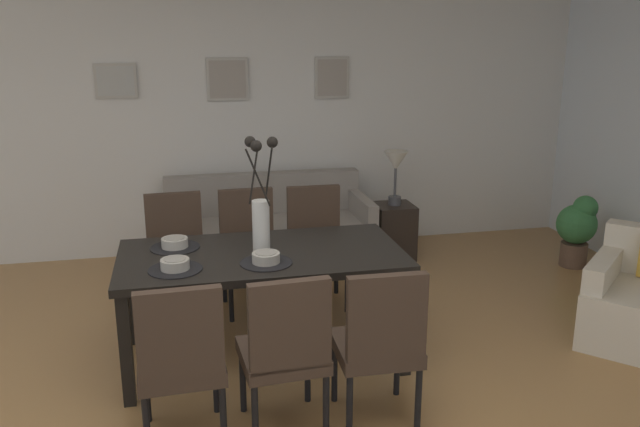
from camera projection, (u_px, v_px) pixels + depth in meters
name	position (u px, v px, depth m)	size (l,w,h in m)	color
back_wall_panel	(215.00, 118.00, 6.22)	(9.00, 0.10, 2.60)	silver
dining_table	(262.00, 264.00, 4.21)	(1.80, 0.92, 0.74)	black
dining_chair_near_left	(181.00, 356.00, 3.33)	(0.46, 0.46, 0.92)	#3D2D23
dining_chair_near_right	(176.00, 249.00, 4.96)	(0.46, 0.46, 0.92)	#3D2D23
dining_chair_far_left	(285.00, 346.00, 3.44)	(0.47, 0.47, 0.92)	#3D2D23
dining_chair_far_right	(249.00, 244.00, 5.09)	(0.46, 0.46, 0.92)	#3D2D23
dining_chair_mid_left	(380.00, 339.00, 3.52)	(0.45, 0.45, 0.92)	#3D2D23
dining_chair_mid_right	(316.00, 240.00, 5.18)	(0.45, 0.45, 0.92)	#3D2D23
centerpiece_vase	(261.00, 209.00, 4.12)	(0.21, 0.23, 0.73)	silver
placemat_near_left	(175.00, 269.00, 3.88)	(0.32, 0.32, 0.01)	black
bowl_near_left	(175.00, 263.00, 3.87)	(0.17, 0.17, 0.07)	#B2ADA3
placemat_near_right	(175.00, 247.00, 4.27)	(0.32, 0.32, 0.01)	black
bowl_near_right	(175.00, 242.00, 4.26)	(0.17, 0.17, 0.07)	#B2ADA3
placemat_far_left	(266.00, 263.00, 4.00)	(0.32, 0.32, 0.01)	black
bowl_far_left	(266.00, 257.00, 3.99)	(0.17, 0.17, 0.07)	#B2ADA3
sofa	(268.00, 235.00, 6.07)	(1.84, 0.84, 0.80)	gray
side_table	(394.00, 231.00, 6.24)	(0.36, 0.36, 0.52)	black
table_lamp	(396.00, 166.00, 6.07)	(0.22, 0.22, 0.51)	#4C4C51
framed_picture_left	(116.00, 81.00, 5.88)	(0.37, 0.03, 0.31)	#B2ADA3
framed_picture_center	(227.00, 79.00, 6.09)	(0.38, 0.03, 0.39)	#B2ADA3
framed_picture_right	(332.00, 78.00, 6.29)	(0.33, 0.03, 0.39)	#B2ADA3
potted_plant	(577.00, 227.00, 5.98)	(0.36, 0.36, 0.67)	brown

